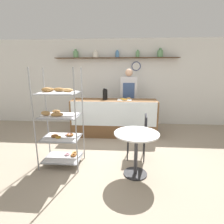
{
  "coord_description": "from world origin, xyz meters",
  "views": [
    {
      "loc": [
        0.27,
        -3.38,
        1.73
      ],
      "look_at": [
        0.0,
        0.42,
        0.83
      ],
      "focal_mm": 28.0,
      "sensor_mm": 36.0,
      "label": 1
    }
  ],
  "objects": [
    {
      "name": "cafe_chair",
      "position": [
        0.6,
        -0.07,
        0.55
      ],
      "size": [
        0.41,
        0.41,
        0.89
      ],
      "rotation": [
        0.0,
        0.0,
        4.64
      ],
      "color": "black",
      "rests_on": "ground_plane"
    },
    {
      "name": "pastry_rack",
      "position": [
        -0.89,
        -0.43,
        0.83
      ],
      "size": [
        0.73,
        0.52,
        1.79
      ],
      "color": "gray",
      "rests_on": "ground_plane"
    },
    {
      "name": "cafe_table",
      "position": [
        0.48,
        -0.68,
        0.57
      ],
      "size": [
        0.73,
        0.73,
        0.75
      ],
      "color": "#262628",
      "rests_on": "ground_plane"
    },
    {
      "name": "coffee_carafe",
      "position": [
        -0.24,
        1.22,
        1.13
      ],
      "size": [
        0.13,
        0.13,
        0.31
      ],
      "color": "black",
      "rests_on": "display_counter"
    },
    {
      "name": "donut_tray_counter",
      "position": [
        0.29,
        1.21,
        1.0
      ],
      "size": [
        0.37,
        0.29,
        0.05
      ],
      "color": "white",
      "rests_on": "display_counter"
    },
    {
      "name": "ground_plane",
      "position": [
        0.0,
        0.0,
        0.0
      ],
      "size": [
        14.0,
        14.0,
        0.0
      ],
      "primitive_type": "plane",
      "color": "gray"
    },
    {
      "name": "person_worker",
      "position": [
        0.39,
        1.68,
        0.98
      ],
      "size": [
        0.46,
        0.23,
        1.79
      ],
      "color": "#282833",
      "rests_on": "ground_plane"
    },
    {
      "name": "back_wall",
      "position": [
        0.0,
        2.36,
        1.37
      ],
      "size": [
        10.0,
        0.3,
        2.7
      ],
      "color": "white",
      "rests_on": "ground_plane"
    },
    {
      "name": "display_counter",
      "position": [
        0.0,
        1.19,
        0.49
      ],
      "size": [
        2.26,
        0.62,
        0.98
      ],
      "color": "brown",
      "rests_on": "ground_plane"
    }
  ]
}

